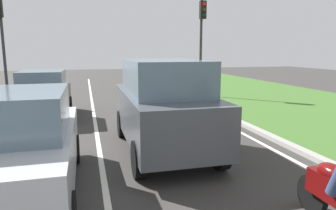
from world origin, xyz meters
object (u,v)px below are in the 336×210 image
object	(u,v)px
car_hatchback_far	(44,95)
traffic_light_near_right	(202,30)
car_sedan_left_lane	(19,146)
traffic_light_overhead_left	(1,29)
car_suv_ahead	(163,105)

from	to	relation	value
car_hatchback_far	traffic_light_near_right	distance (m)	8.70
car_sedan_left_lane	traffic_light_overhead_left	xyz separation A→B (m)	(-2.72, 11.49, 2.61)
car_hatchback_far	traffic_light_near_right	xyz separation A→B (m)	(7.51, 3.50, 2.64)
car_suv_ahead	car_sedan_left_lane	world-z (taller)	car_suv_ahead
traffic_light_near_right	traffic_light_overhead_left	xyz separation A→B (m)	(-9.87, 1.42, 0.01)
car_hatchback_far	traffic_light_overhead_left	distance (m)	6.06
car_hatchback_far	traffic_light_overhead_left	xyz separation A→B (m)	(-2.35, 4.92, 2.65)
car_sedan_left_lane	traffic_light_near_right	world-z (taller)	traffic_light_near_right
car_hatchback_far	traffic_light_overhead_left	world-z (taller)	traffic_light_overhead_left
traffic_light_overhead_left	car_sedan_left_lane	bearing A→B (deg)	-76.66
car_sedan_left_lane	traffic_light_overhead_left	bearing A→B (deg)	103.32
car_suv_ahead	traffic_light_overhead_left	distance (m)	11.50
car_suv_ahead	traffic_light_near_right	bearing A→B (deg)	63.71
car_sedan_left_lane	car_hatchback_far	bearing A→B (deg)	93.20
car_sedan_left_lane	traffic_light_near_right	size ratio (longest dim) A/B	0.83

